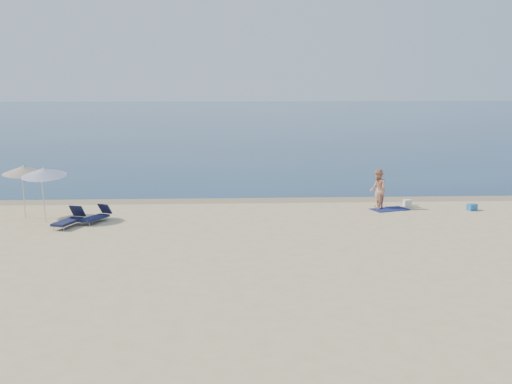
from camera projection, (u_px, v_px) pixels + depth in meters
ground at (373, 375)px, 12.88m from camera, size 160.00×160.00×0.00m
sea at (241, 115)px, 111.30m from camera, size 240.00×160.00×0.01m
wet_sand_strip at (284, 200)px, 31.97m from camera, size 240.00×1.60×0.00m
person_left at (379, 190)px, 30.01m from camera, size 0.54×0.69×1.65m
person_right at (378, 189)px, 29.55m from camera, size 0.80×0.97×1.85m
beach_towel at (390, 209)px, 29.55m from camera, size 1.91×1.46×0.03m
white_bag at (407, 203)px, 30.42m from camera, size 0.38×0.34×0.30m
blue_cooler at (472, 207)px, 29.36m from camera, size 0.50×0.43×0.30m
umbrella_near at (44, 172)px, 26.72m from camera, size 2.00×2.02×2.43m
umbrella_far at (24, 170)px, 27.50m from camera, size 2.03×2.05×2.39m
lounger_left at (69, 220)px, 26.07m from camera, size 1.11×1.84×0.77m
lounger_right at (96, 216)px, 26.85m from camera, size 1.21×1.66×0.70m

